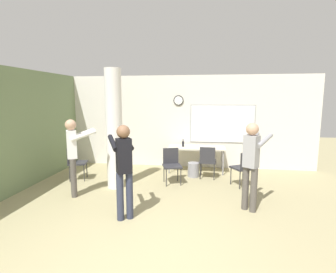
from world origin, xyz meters
TOP-DOWN VIEW (x-y plane):
  - ground_plane at (0.00, 0.00)m, footprint 24.00×24.00m
  - wall_left_accent at (-3.50, 2.50)m, footprint 0.12×7.00m
  - wall_back at (0.03, 5.06)m, footprint 8.00×0.15m
  - support_pillar at (-1.37, 2.86)m, footprint 0.38×0.38m
  - folding_table at (0.49, 4.50)m, footprint 1.63×0.74m
  - bottle_on_table at (0.10, 4.50)m, footprint 0.06×0.06m
  - waste_bin at (0.44, 3.96)m, footprint 0.31×0.31m
  - chair_by_left_wall at (-2.61, 3.26)m, footprint 0.54×0.54m
  - chair_table_right at (0.81, 3.85)m, footprint 0.46×0.46m
  - chair_table_front at (-0.08, 3.36)m, footprint 0.55×0.55m
  - chair_mid_room at (1.67, 3.31)m, footprint 0.60×0.60m
  - person_watching_back at (-2.07, 2.20)m, footprint 0.68×0.58m
  - person_playing_side at (1.60, 1.97)m, footprint 0.61×0.68m
  - person_playing_front at (-0.66, 1.29)m, footprint 0.58×0.68m

SIDE VIEW (x-z plane):
  - ground_plane at x=0.00m, z-range 0.00..0.00m
  - waste_bin at x=0.44m, z-range 0.00..0.39m
  - chair_by_left_wall at x=-2.61m, z-range 0.08..0.95m
  - chair_table_right at x=0.81m, z-range 0.08..0.95m
  - chair_table_front at x=-0.08m, z-range 0.08..0.95m
  - chair_mid_room at x=1.67m, z-range 0.08..0.95m
  - folding_table at x=0.49m, z-range 0.31..1.04m
  - bottle_on_table at x=0.10m, z-range 0.70..0.92m
  - person_watching_back at x=-2.07m, z-range 0.15..1.83m
  - person_playing_front at x=-0.66m, z-range 0.15..1.83m
  - person_playing_side at x=1.60m, z-range 0.15..1.83m
  - wall_back at x=0.03m, z-range 0.00..2.80m
  - wall_left_accent at x=-3.50m, z-range 0.00..2.80m
  - support_pillar at x=-1.37m, z-range 0.00..2.80m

